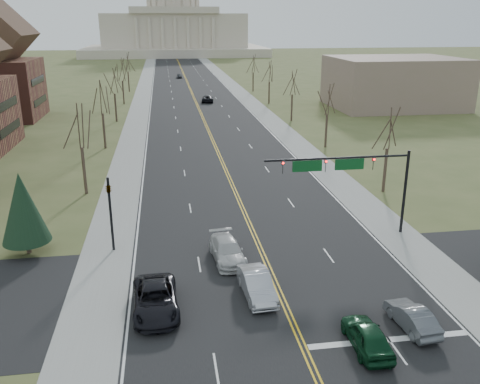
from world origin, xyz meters
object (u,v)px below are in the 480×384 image
object	(u,v)px
car_sb_outer_lead	(155,299)
car_far_nb	(208,99)
car_sb_inner_second	(227,251)
signal_left	(110,206)
car_nb_outer_lead	(412,317)
car_far_sb	(179,76)
signal_mast	(348,170)
car_sb_inner_lead	(257,285)
car_nb_inner_lead	(367,336)

from	to	relation	value
car_sb_outer_lead	car_far_nb	size ratio (longest dim) A/B	1.12
car_sb_outer_lead	car_sb_inner_second	size ratio (longest dim) A/B	1.11
car_sb_inner_second	signal_left	bearing A→B (deg)	155.39
car_nb_outer_lead	signal_left	bearing A→B (deg)	-41.70
car_nb_outer_lead	car_sb_inner_second	bearing A→B (deg)	-52.50
car_far_nb	car_nb_outer_lead	bearing A→B (deg)	99.22
car_nb_outer_lead	car_sb_outer_lead	bearing A→B (deg)	-20.35
car_nb_outer_lead	car_far_sb	size ratio (longest dim) A/B	1.08
car_sb_outer_lead	car_sb_inner_second	world-z (taller)	car_sb_outer_lead
signal_mast	car_sb_inner_lead	size ratio (longest dim) A/B	2.45
car_nb_inner_lead	car_sb_outer_lead	world-z (taller)	car_sb_outer_lead
car_sb_inner_second	car_far_sb	xyz separation A→B (m)	(0.93, 127.23, -0.11)
car_sb_outer_lead	car_far_nb	distance (m)	84.77
car_far_nb	car_sb_outer_lead	bearing A→B (deg)	89.23
signal_mast	car_sb_inner_lead	xyz separation A→B (m)	(-9.03, -8.60, -4.94)
car_nb_inner_lead	car_sb_inner_second	distance (m)	13.46
car_sb_inner_lead	car_sb_inner_second	xyz separation A→B (m)	(-1.26, 5.50, -0.04)
signal_mast	car_nb_inner_lead	size ratio (longest dim) A/B	2.69
car_nb_outer_lead	car_sb_outer_lead	world-z (taller)	car_sb_outer_lead
signal_mast	car_nb_outer_lead	world-z (taller)	signal_mast
signal_left	car_nb_outer_lead	distance (m)	22.95
signal_mast	car_far_sb	world-z (taller)	signal_mast
car_nb_outer_lead	car_far_nb	bearing A→B (deg)	-92.42
car_nb_outer_lead	car_far_sb	world-z (taller)	car_nb_outer_lead
car_nb_inner_lead	signal_mast	bearing A→B (deg)	-104.34
car_sb_inner_lead	car_far_sb	bearing A→B (deg)	86.41
car_nb_outer_lead	car_nb_inner_lead	bearing A→B (deg)	18.53
car_sb_inner_lead	car_sb_outer_lead	bearing A→B (deg)	-176.00
signal_left	car_sb_inner_second	size ratio (longest dim) A/B	1.12
signal_left	car_nb_inner_lead	size ratio (longest dim) A/B	1.33
car_nb_inner_lead	car_far_sb	world-z (taller)	car_nb_inner_lead
signal_mast	car_sb_outer_lead	distance (m)	18.89
car_sb_outer_lead	car_far_nb	world-z (taller)	car_sb_outer_lead
signal_mast	car_far_sb	bearing A→B (deg)	94.31
car_nb_inner_lead	car_nb_outer_lead	bearing A→B (deg)	-155.67
signal_mast	car_sb_outer_lead	xyz separation A→B (m)	(-15.58, -9.49, -4.92)
car_nb_inner_lead	car_sb_outer_lead	size ratio (longest dim) A/B	0.76
signal_mast	car_sb_inner_second	xyz separation A→B (m)	(-10.29, -3.10, -4.97)
car_far_sb	car_sb_outer_lead	bearing A→B (deg)	-92.54
car_nb_outer_lead	car_sb_inner_second	size ratio (longest dim) A/B	0.79
car_nb_inner_lead	car_sb_inner_second	xyz separation A→B (m)	(-6.27, 11.91, 0.01)
car_far_sb	signal_mast	bearing A→B (deg)	-85.57
car_far_sb	car_far_nb	bearing A→B (deg)	-84.73
signal_mast	car_nb_outer_lead	size ratio (longest dim) A/B	2.85
car_sb_inner_second	car_far_sb	size ratio (longest dim) A/B	1.36
car_nb_outer_lead	car_sb_inner_second	distance (m)	14.19
signal_left	car_sb_outer_lead	distance (m)	10.48
car_sb_inner_lead	car_sb_inner_second	size ratio (longest dim) A/B	0.92
car_sb_outer_lead	car_far_nb	xyz separation A→B (m)	(10.69, 84.09, -0.09)
car_far_nb	car_nb_inner_lead	bearing A→B (deg)	97.04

